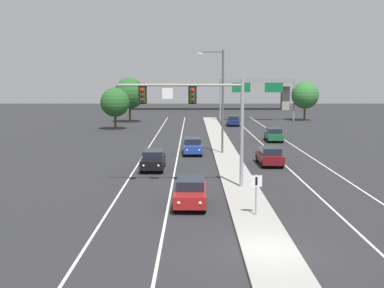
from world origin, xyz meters
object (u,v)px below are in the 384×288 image
Objects in this scene: overhead_signal_mast at (200,109)px; median_sign_post at (255,189)px; car_oncoming_red at (189,192)px; tree_far_left_b at (128,93)px; car_receding_navy at (231,121)px; car_receding_green at (272,134)px; street_lamp_median at (219,95)px; highway_sign_gantry at (256,86)px; tree_far_right_a at (303,95)px; car_oncoming_blue at (191,146)px; car_oncoming_black at (152,160)px; car_receding_darkred at (268,156)px; tree_far_left_c at (113,102)px.

median_sign_post is at bearing -68.55° from overhead_signal_mast.
tree_far_left_b is at bearing 100.68° from car_oncoming_red.
tree_far_left_b is at bearing 160.54° from car_receding_navy.
car_receding_green is 20.03m from car_receding_navy.
street_lamp_median is 39.99m from highway_sign_gantry.
street_lamp_median is at bearing -113.64° from tree_far_right_a.
car_oncoming_blue is 13.99m from car_receding_green.
highway_sign_gantry is at bearing 78.86° from car_oncoming_red.
car_receding_navy is (6.61, 49.81, 0.00)m from car_oncoming_red.
street_lamp_median is at bearing -1.66° from car_oncoming_blue.
car_receding_green is at bearing 55.61° from street_lamp_median.
car_receding_green is at bearing -51.76° from tree_far_left_b.
car_oncoming_black and car_receding_green have the same top height.
tree_far_right_a is at bearing 63.08° from car_oncoming_blue.
car_receding_green is at bearing 79.40° from car_receding_darkred.
overhead_signal_mast is at bearing -61.70° from car_oncoming_black.
tree_far_right_a is at bearing 66.36° from street_lamp_median.
street_lamp_median is 30.59m from car_receding_navy.
street_lamp_median is 2.22× the size of car_receding_navy.
highway_sign_gantry reaches higher than tree_far_right_a.
overhead_signal_mast is 27.51m from car_receding_green.
car_receding_darkred is (3.90, -6.21, -4.97)m from street_lamp_median.
street_lamp_median is 2.22× the size of car_receding_green.
car_receding_darkred is at bearing -96.11° from highway_sign_gantry.
street_lamp_median reaches higher than car_receding_navy.
highway_sign_gantry is 1.92× the size of tree_far_right_a.
overhead_signal_mast reaches higher than car_receding_green.
tree_far_left_c is at bearing -153.31° from tree_far_right_a.
tree_far_right_a is (20.10, 59.25, 3.71)m from car_oncoming_red.
overhead_signal_mast is at bearing 111.45° from median_sign_post.
car_oncoming_black is at bearing -167.80° from car_receding_darkred.
car_oncoming_black is 22.56m from car_receding_green.
car_oncoming_red is (-2.85, -19.86, -4.97)m from street_lamp_median.
highway_sign_gantry is at bearing 82.48° from median_sign_post.
street_lamp_median is 38.42m from tree_far_left_b.
car_receding_navy is at bearing -19.46° from tree_far_left_b.
street_lamp_median is (2.15, 15.37, 0.42)m from overhead_signal_mast.
car_oncoming_black is at bearing -125.45° from street_lamp_median.
overhead_signal_mast is 1.87× the size of car_oncoming_black.
tree_far_left_c is (-20.93, 13.52, 3.18)m from car_receding_green.
overhead_signal_mast reaches higher than tree_far_left_c.
car_oncoming_red is 19.94m from car_oncoming_blue.
street_lamp_median is at bearing 81.83° from car_oncoming_red.
car_receding_navy is (6.48, 29.87, 0.00)m from car_oncoming_blue.
tree_far_right_a is at bearing 64.10° from car_oncoming_black.
highway_sign_gantry is 1.76× the size of tree_far_left_b.
highway_sign_gantry reaches higher than tree_far_left_c.
overhead_signal_mast is 40.85m from tree_far_left_c.
car_oncoming_red is 62.68m from tree_far_right_a.
car_receding_navy is (-0.14, 36.16, 0.00)m from car_receding_darkred.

